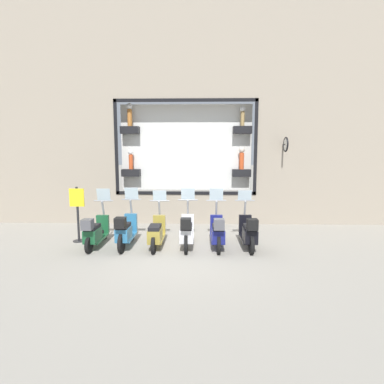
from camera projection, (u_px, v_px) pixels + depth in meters
name	position (u px, v px, depth m)	size (l,w,h in m)	color
ground_plane	(180.00, 253.00, 8.18)	(120.00, 120.00, 0.00)	gray
building_facade	(186.00, 88.00, 11.09)	(1.19, 36.00, 9.98)	gray
scooter_black_0	(249.00, 232.00, 8.49)	(1.80, 0.61, 1.57)	black
scooter_navy_1	(218.00, 232.00, 8.52)	(1.80, 0.60, 1.63)	black
scooter_white_2	(187.00, 232.00, 8.54)	(1.81, 0.61, 1.63)	black
scooter_olive_3	(156.00, 233.00, 8.62)	(1.79, 0.60, 1.56)	black
scooter_teal_4	(126.00, 231.00, 8.59)	(1.81, 0.60, 1.65)	black
scooter_green_5	(95.00, 232.00, 8.60)	(1.79, 0.61, 1.61)	black
shop_sign_post	(78.00, 212.00, 9.13)	(0.36, 0.45, 1.70)	#232326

